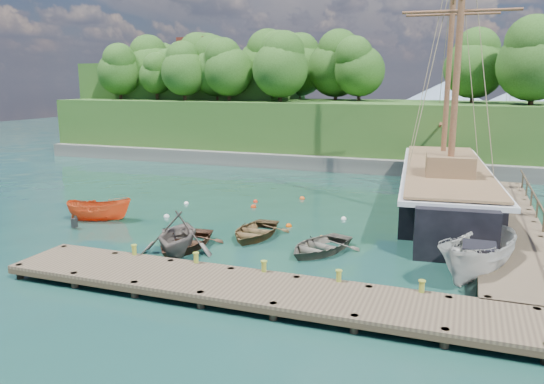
{
  "coord_description": "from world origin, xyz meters",
  "views": [
    {
      "loc": [
        9.15,
        -23.52,
        7.91
      ],
      "look_at": [
        -0.71,
        3.13,
        2.0
      ],
      "focal_mm": 35.0,
      "sensor_mm": 36.0,
      "label": 1
    }
  ],
  "objects_px": {
    "rowboat_0": "(184,248)",
    "rowboat_2": "(255,237)",
    "motorboat_orange": "(100,220)",
    "schooner": "(444,190)",
    "cabin_boat_white": "(477,278)",
    "rowboat_3": "(319,252)",
    "rowboat_1": "(178,252)"
  },
  "relations": [
    {
      "from": "rowboat_2",
      "to": "motorboat_orange",
      "type": "xyz_separation_m",
      "value": [
        -9.71,
        -0.07,
        0.0
      ]
    },
    {
      "from": "rowboat_2",
      "to": "motorboat_orange",
      "type": "relative_size",
      "value": 1.09
    },
    {
      "from": "motorboat_orange",
      "to": "schooner",
      "type": "bearing_deg",
      "value": -80.9
    },
    {
      "from": "rowboat_2",
      "to": "rowboat_3",
      "type": "xyz_separation_m",
      "value": [
        3.83,
        -1.28,
        0.0
      ]
    },
    {
      "from": "cabin_boat_white",
      "to": "rowboat_0",
      "type": "bearing_deg",
      "value": -153.99
    },
    {
      "from": "rowboat_0",
      "to": "motorboat_orange",
      "type": "height_order",
      "value": "motorboat_orange"
    },
    {
      "from": "rowboat_0",
      "to": "cabin_boat_white",
      "type": "height_order",
      "value": "cabin_boat_white"
    },
    {
      "from": "rowboat_1",
      "to": "cabin_boat_white",
      "type": "xyz_separation_m",
      "value": [
        13.26,
        1.28,
        0.0
      ]
    },
    {
      "from": "rowboat_0",
      "to": "motorboat_orange",
      "type": "relative_size",
      "value": 1.12
    },
    {
      "from": "rowboat_1",
      "to": "schooner",
      "type": "distance_m",
      "value": 17.91
    },
    {
      "from": "rowboat_0",
      "to": "schooner",
      "type": "distance_m",
      "value": 17.45
    },
    {
      "from": "rowboat_2",
      "to": "schooner",
      "type": "relative_size",
      "value": 0.14
    },
    {
      "from": "rowboat_0",
      "to": "cabin_boat_white",
      "type": "distance_m",
      "value": 13.32
    },
    {
      "from": "rowboat_0",
      "to": "rowboat_1",
      "type": "bearing_deg",
      "value": -87.54
    },
    {
      "from": "rowboat_0",
      "to": "schooner",
      "type": "height_order",
      "value": "schooner"
    },
    {
      "from": "rowboat_0",
      "to": "rowboat_2",
      "type": "distance_m",
      "value": 3.91
    },
    {
      "from": "cabin_boat_white",
      "to": "schooner",
      "type": "xyz_separation_m",
      "value": [
        -1.93,
        12.54,
        1.17
      ]
    },
    {
      "from": "rowboat_0",
      "to": "rowboat_2",
      "type": "bearing_deg",
      "value": 48.93
    },
    {
      "from": "rowboat_0",
      "to": "rowboat_2",
      "type": "height_order",
      "value": "rowboat_0"
    },
    {
      "from": "motorboat_orange",
      "to": "schooner",
      "type": "height_order",
      "value": "schooner"
    },
    {
      "from": "motorboat_orange",
      "to": "rowboat_0",
      "type": "bearing_deg",
      "value": -131.91
    },
    {
      "from": "rowboat_0",
      "to": "rowboat_3",
      "type": "distance_m",
      "value": 6.54
    },
    {
      "from": "motorboat_orange",
      "to": "schooner",
      "type": "distance_m",
      "value": 21.27
    },
    {
      "from": "rowboat_2",
      "to": "schooner",
      "type": "xyz_separation_m",
      "value": [
        8.91,
        10.15,
        1.17
      ]
    },
    {
      "from": "rowboat_2",
      "to": "rowboat_3",
      "type": "height_order",
      "value": "rowboat_2"
    },
    {
      "from": "rowboat_2",
      "to": "rowboat_3",
      "type": "distance_m",
      "value": 4.04
    },
    {
      "from": "motorboat_orange",
      "to": "rowboat_2",
      "type": "bearing_deg",
      "value": -109.23
    },
    {
      "from": "rowboat_1",
      "to": "rowboat_2",
      "type": "bearing_deg",
      "value": 40.27
    },
    {
      "from": "rowboat_1",
      "to": "rowboat_3",
      "type": "xyz_separation_m",
      "value": [
        6.25,
        2.39,
        0.0
      ]
    },
    {
      "from": "rowboat_0",
      "to": "schooner",
      "type": "relative_size",
      "value": 0.15
    },
    {
      "from": "rowboat_1",
      "to": "schooner",
      "type": "relative_size",
      "value": 0.14
    },
    {
      "from": "motorboat_orange",
      "to": "cabin_boat_white",
      "type": "distance_m",
      "value": 20.68
    }
  ]
}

